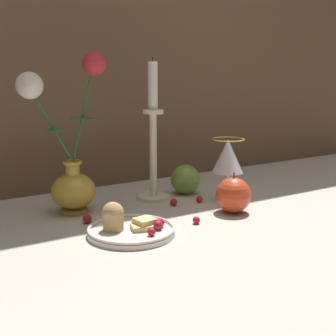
{
  "coord_description": "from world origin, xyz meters",
  "views": [
    {
      "loc": [
        -0.55,
        -0.87,
        0.33
      ],
      "look_at": [
        0.0,
        0.03,
        0.1
      ],
      "focal_mm": 50.0,
      "sensor_mm": 36.0,
      "label": 1
    }
  ],
  "objects_px": {
    "candlestick": "(153,143)",
    "wine_glass": "(228,158)",
    "apple_beside_vase": "(233,195)",
    "vase": "(70,161)",
    "plate_with_pastries": "(129,227)",
    "apple_near_glass": "(185,179)"
  },
  "relations": [
    {
      "from": "candlestick",
      "to": "apple_beside_vase",
      "type": "xyz_separation_m",
      "value": [
        0.1,
        -0.19,
        -0.1
      ]
    },
    {
      "from": "plate_with_pastries",
      "to": "apple_near_glass",
      "type": "distance_m",
      "value": 0.34
    },
    {
      "from": "wine_glass",
      "to": "apple_beside_vase",
      "type": "distance_m",
      "value": 0.12
    },
    {
      "from": "candlestick",
      "to": "apple_near_glass",
      "type": "height_order",
      "value": "candlestick"
    },
    {
      "from": "vase",
      "to": "apple_near_glass",
      "type": "distance_m",
      "value": 0.33
    },
    {
      "from": "vase",
      "to": "candlestick",
      "type": "bearing_deg",
      "value": 0.87
    },
    {
      "from": "vase",
      "to": "plate_with_pastries",
      "type": "relative_size",
      "value": 2.05
    },
    {
      "from": "wine_glass",
      "to": "apple_near_glass",
      "type": "distance_m",
      "value": 0.14
    },
    {
      "from": "plate_with_pastries",
      "to": "apple_beside_vase",
      "type": "height_order",
      "value": "apple_beside_vase"
    },
    {
      "from": "wine_glass",
      "to": "candlestick",
      "type": "height_order",
      "value": "candlestick"
    },
    {
      "from": "candlestick",
      "to": "vase",
      "type": "bearing_deg",
      "value": -179.13
    },
    {
      "from": "candlestick",
      "to": "wine_glass",
      "type": "bearing_deg",
      "value": -33.74
    },
    {
      "from": "apple_near_glass",
      "to": "apple_beside_vase",
      "type": "bearing_deg",
      "value": -88.69
    },
    {
      "from": "wine_glass",
      "to": "apple_beside_vase",
      "type": "height_order",
      "value": "wine_glass"
    },
    {
      "from": "plate_with_pastries",
      "to": "candlestick",
      "type": "distance_m",
      "value": 0.29
    },
    {
      "from": "plate_with_pastries",
      "to": "vase",
      "type": "bearing_deg",
      "value": 103.32
    },
    {
      "from": "vase",
      "to": "apple_beside_vase",
      "type": "height_order",
      "value": "vase"
    },
    {
      "from": "wine_glass",
      "to": "candlestick",
      "type": "bearing_deg",
      "value": 146.26
    },
    {
      "from": "vase",
      "to": "wine_glass",
      "type": "distance_m",
      "value": 0.38
    },
    {
      "from": "vase",
      "to": "apple_near_glass",
      "type": "height_order",
      "value": "vase"
    },
    {
      "from": "apple_beside_vase",
      "to": "wine_glass",
      "type": "bearing_deg",
      "value": 59.8
    },
    {
      "from": "plate_with_pastries",
      "to": "apple_beside_vase",
      "type": "relative_size",
      "value": 1.89
    }
  ]
}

